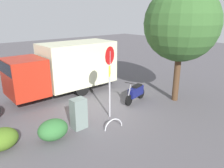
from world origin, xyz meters
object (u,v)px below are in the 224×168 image
Objects in this scene: bike_rack_hoop at (114,128)px; motorcycle at (136,92)px; street_tree at (182,24)px; utility_cabinet at (79,114)px; stop_sign at (110,71)px; box_truck_near at (63,67)px.

motorcycle is at bearing -152.82° from bike_rack_hoop.
street_tree reaches higher than utility_cabinet.
street_tree is at bearing 169.96° from stop_sign.
utility_cabinet is at bearing -1.19° from stop_sign.
box_truck_near is 5.22m from bike_rack_hoop.
motorcycle is (-2.24, 3.53, -1.08)m from box_truck_near.
motorcycle is at bearing -33.93° from street_tree.
bike_rack_hoop is (0.56, 0.91, -2.12)m from stop_sign.
street_tree reaches higher than box_truck_near.
box_truck_near is 4.33× the size of motorcycle.
utility_cabinet is at bearing 68.43° from box_truck_near.
utility_cabinet is at bearing -42.17° from bike_rack_hoop.
motorcycle is 3.14m from bike_rack_hoop.
street_tree is at bearing 130.19° from box_truck_near.
motorcycle is at bearing 122.18° from box_truck_near.
motorcycle reaches higher than bike_rack_hoop.
utility_cabinet reaches higher than bike_rack_hoop.
stop_sign reaches higher than bike_rack_hoop.
motorcycle is 1.41× the size of utility_cabinet.
utility_cabinet is at bearing -7.53° from street_tree.
motorcycle is 0.31× the size of street_tree.
street_tree is at bearing 133.27° from motorcycle.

